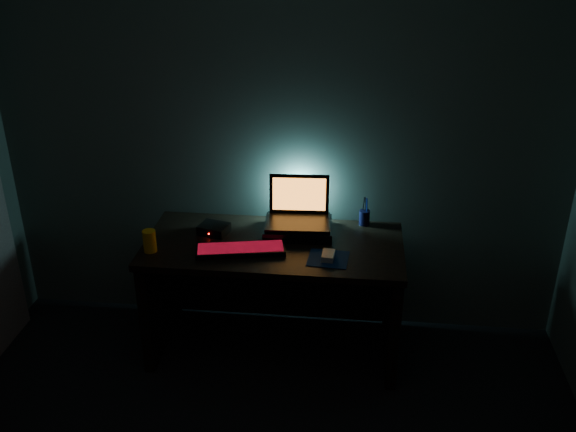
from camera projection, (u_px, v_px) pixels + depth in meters
The scene contains 10 objects.
room at pixel (207, 341), 2.05m from camera, with size 3.50×4.00×2.50m.
desk at pixel (275, 276), 3.88m from camera, with size 1.50×0.70×0.75m.
riser at pixel (298, 228), 3.82m from camera, with size 0.40×0.30×0.06m, color black.
laptop at pixel (299, 211), 3.83m from camera, with size 0.39×0.30×0.26m.
keyboard at pixel (241, 249), 3.62m from camera, with size 0.52×0.26×0.03m.
mousepad at pixel (328, 259), 3.55m from camera, with size 0.22×0.20×0.00m, color #0B2351.
mouse at pixel (328, 256), 3.54m from camera, with size 0.07×0.11×0.03m, color #95959A.
pen_cup at pixel (364, 218), 3.92m from camera, with size 0.07×0.07×0.09m, color black.
juice_glass at pixel (150, 241), 3.60m from camera, with size 0.07×0.07×0.13m, color #FFA90D.
router at pixel (214, 229), 3.82m from camera, with size 0.19×0.17×0.06m.
Camera 1 is at (0.44, -1.64, 2.50)m, focal length 40.00 mm.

